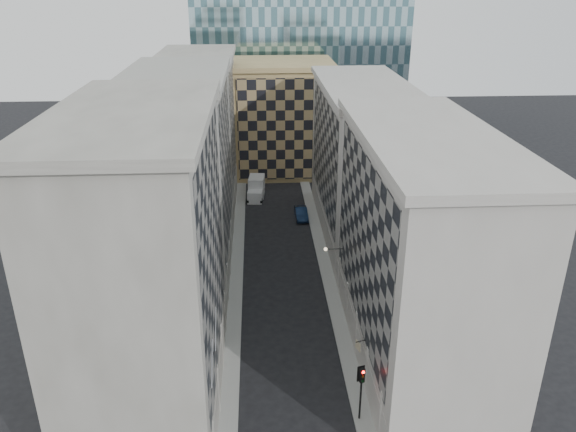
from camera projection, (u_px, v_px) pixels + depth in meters
name	position (u px, v px, depth m)	size (l,w,h in m)	color
sidewalk_west	(236.00, 275.00, 64.58)	(1.50, 100.00, 0.15)	gray
sidewalk_east	(327.00, 273.00, 65.13)	(1.50, 100.00, 0.15)	gray
bldg_left_a	(149.00, 265.00, 42.21)	(10.80, 22.80, 23.70)	gray
bldg_left_b	(183.00, 175.00, 62.57)	(10.80, 22.80, 22.70)	#9C9A91
bldg_left_c	(200.00, 130.00, 82.93)	(10.80, 22.80, 21.70)	gray
bldg_right_a	(418.00, 251.00, 47.62)	(10.80, 26.80, 20.70)	#AFA9A1
bldg_right_b	(361.00, 160.00, 72.55)	(10.80, 28.80, 19.70)	#AFA9A1
tan_block	(283.00, 117.00, 95.98)	(16.80, 14.80, 18.80)	tan
church_tower	(268.00, 4.00, 101.85)	(7.20, 7.20, 51.50)	#322B26
flagpoles_left	(214.00, 345.00, 39.41)	(0.10, 6.33, 2.33)	gray
bracket_lamp	(327.00, 249.00, 57.16)	(1.98, 0.36, 0.36)	black
traffic_light	(361.00, 382.00, 42.36)	(0.60, 0.58, 4.85)	black
box_truck	(256.00, 189.00, 86.86)	(2.86, 5.88, 3.12)	silver
dark_car	(301.00, 213.00, 79.56)	(1.64, 4.70, 1.55)	#10213D
shop_sign	(358.00, 345.00, 46.22)	(0.88, 0.78, 0.88)	black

